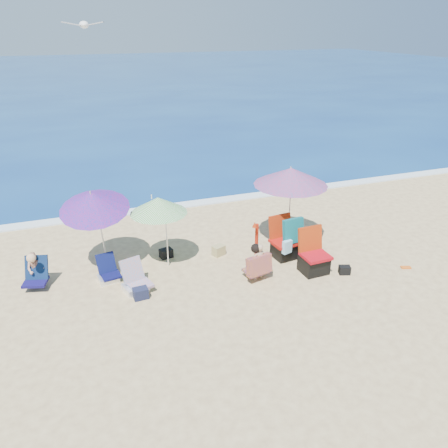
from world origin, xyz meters
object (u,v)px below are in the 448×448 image
object	(u,v)px
camp_chair_right	(286,243)
person_left	(36,270)
chair_navy	(108,274)
furled_umbrella	(256,239)
person_center	(258,263)
chair_rainbow	(136,283)
seagull	(84,25)
umbrella_blue	(93,201)
camp_chair_left	(314,260)
umbrella_turquoise	(291,176)
umbrella_striped	(158,205)

from	to	relation	value
camp_chair_right	person_left	world-z (taller)	camp_chair_right
chair_navy	camp_chair_right	distance (m)	4.49
furled_umbrella	person_center	world-z (taller)	furled_umbrella
chair_rainbow	seagull	world-z (taller)	seagull
umbrella_blue	chair_navy	xyz separation A→B (m)	(0.10, -0.58, -1.67)
camp_chair_left	person_center	distance (m)	1.43
chair_navy	seagull	xyz separation A→B (m)	(0.22, 1.44, 5.39)
umbrella_turquoise	person_center	bearing A→B (deg)	-136.21
umbrella_turquoise	umbrella_blue	distance (m)	4.97
umbrella_turquoise	camp_chair_right	distance (m)	1.73
umbrella_blue	camp_chair_left	distance (m)	5.44
person_center	seagull	bearing A→B (deg)	140.45
umbrella_turquoise	chair_navy	distance (m)	5.19
umbrella_striped	furled_umbrella	bearing A→B (deg)	-16.67
umbrella_striped	chair_rainbow	bearing A→B (deg)	-130.54
camp_chair_left	seagull	distance (m)	7.45
person_center	person_left	bearing A→B (deg)	163.46
chair_navy	person_left	xyz separation A→B (m)	(-1.58, 0.31, 0.26)
camp_chair_right	chair_navy	bearing A→B (deg)	174.75
camp_chair_left	camp_chair_right	world-z (taller)	camp_chair_right
umbrella_striped	furled_umbrella	size ratio (longest dim) A/B	1.59
chair_rainbow	camp_chair_right	xyz separation A→B (m)	(3.92, 0.22, 0.23)
umbrella_blue	seagull	bearing A→B (deg)	69.77
person_center	chair_navy	bearing A→B (deg)	161.07
umbrella_striped	person_left	world-z (taller)	umbrella_striped
umbrella_turquoise	chair_navy	xyz separation A→B (m)	(-4.86, -0.28, -1.80)
seagull	person_left	bearing A→B (deg)	-147.85
umbrella_striped	person_left	size ratio (longest dim) A/B	1.98
seagull	camp_chair_left	bearing A→B (deg)	-30.74
chair_navy	camp_chair_right	xyz separation A→B (m)	(4.47, -0.41, 0.26)
umbrella_blue	seagull	xyz separation A→B (m)	(0.32, 0.86, 3.72)
camp_chair_right	umbrella_blue	bearing A→B (deg)	167.76
furled_umbrella	person_left	xyz separation A→B (m)	(-5.23, 0.67, -0.21)
furled_umbrella	person_center	distance (m)	0.86
chair_navy	chair_rainbow	distance (m)	0.84
umbrella_turquoise	umbrella_blue	xyz separation A→B (m)	(-4.96, 0.30, -0.13)
camp_chair_right	chair_rainbow	bearing A→B (deg)	-176.74
chair_navy	chair_rainbow	world-z (taller)	chair_rainbow
camp_chair_left	person_center	size ratio (longest dim) A/B	1.19
umbrella_blue	chair_rainbow	size ratio (longest dim) A/B	2.89
umbrella_striped	person_center	xyz separation A→B (m)	(2.00, -1.48, -1.16)
camp_chair_left	camp_chair_right	xyz separation A→B (m)	(-0.32, 0.86, 0.09)
umbrella_turquoise	person_center	distance (m)	2.57
seagull	umbrella_turquoise	bearing A→B (deg)	-14.00
umbrella_striped	umbrella_blue	xyz separation A→B (m)	(-1.46, 0.26, 0.22)
camp_chair_right	person_center	distance (m)	1.33
camp_chair_right	furled_umbrella	bearing A→B (deg)	176.42
umbrella_striped	camp_chair_left	xyz separation A→B (m)	(3.42, -1.60, -1.28)
umbrella_blue	furled_umbrella	size ratio (longest dim) A/B	1.92
chair_rainbow	seagull	bearing A→B (deg)	98.94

